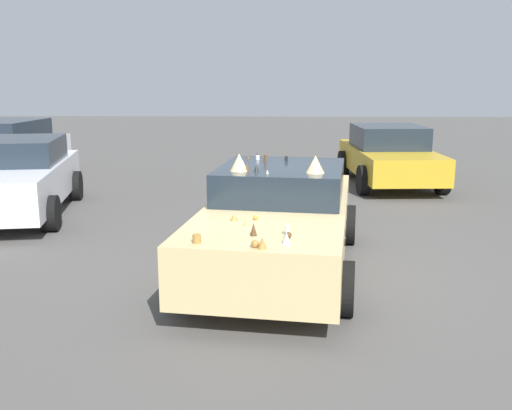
{
  "coord_description": "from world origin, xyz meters",
  "views": [
    {
      "loc": [
        -7.65,
        0.07,
        2.61
      ],
      "look_at": [
        0.0,
        0.3,
        0.9
      ],
      "focal_mm": 41.02,
      "sensor_mm": 36.0,
      "label": 1
    }
  ],
  "objects_px": {
    "art_car_decorated": "(279,219)",
    "parked_sedan_row_back_far": "(2,150)",
    "parked_sedan_near_right": "(389,155)",
    "parked_sedan_row_back_center": "(14,177)"
  },
  "relations": [
    {
      "from": "parked_sedan_near_right",
      "to": "parked_sedan_row_back_far",
      "type": "bearing_deg",
      "value": -96.14
    },
    {
      "from": "art_car_decorated",
      "to": "parked_sedan_near_right",
      "type": "height_order",
      "value": "art_car_decorated"
    },
    {
      "from": "parked_sedan_row_back_center",
      "to": "parked_sedan_row_back_far",
      "type": "relative_size",
      "value": 1.0
    },
    {
      "from": "parked_sedan_near_right",
      "to": "parked_sedan_row_back_far",
      "type": "distance_m",
      "value": 9.71
    },
    {
      "from": "parked_sedan_near_right",
      "to": "parked_sedan_row_back_far",
      "type": "xyz_separation_m",
      "value": [
        0.43,
        9.7,
        0.05
      ]
    },
    {
      "from": "parked_sedan_row_back_center",
      "to": "parked_sedan_near_right",
      "type": "bearing_deg",
      "value": 104.4
    },
    {
      "from": "art_car_decorated",
      "to": "parked_sedan_row_back_far",
      "type": "distance_m",
      "value": 9.8
    },
    {
      "from": "art_car_decorated",
      "to": "parked_sedan_near_right",
      "type": "distance_m",
      "value": 6.99
    },
    {
      "from": "parked_sedan_near_right",
      "to": "art_car_decorated",
      "type": "bearing_deg",
      "value": -26.44
    },
    {
      "from": "parked_sedan_row_back_center",
      "to": "parked_sedan_row_back_far",
      "type": "bearing_deg",
      "value": -162.24
    }
  ]
}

